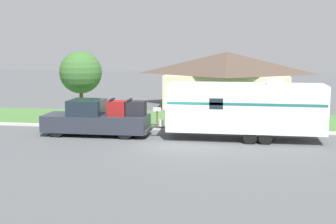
{
  "coord_description": "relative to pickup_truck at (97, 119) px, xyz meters",
  "views": [
    {
      "loc": [
        3.22,
        -23.21,
        5.14
      ],
      "look_at": [
        -0.62,
        1.52,
        1.4
      ],
      "focal_mm": 50.0,
      "sensor_mm": 36.0,
      "label": 1
    }
  ],
  "objects": [
    {
      "name": "tree_in_yard",
      "position": [
        -2.59,
        4.79,
        2.26
      ],
      "size": [
        2.79,
        2.79,
        4.58
      ],
      "color": "brown",
      "rests_on": "ground_plane"
    },
    {
      "name": "pickup_truck",
      "position": [
        0.0,
        0.0,
        0.0
      ],
      "size": [
        5.93,
        2.05,
        2.07
      ],
      "color": "black",
      "rests_on": "ground_plane"
    },
    {
      "name": "curb_strip",
      "position": [
        4.6,
        2.23,
        -0.84
      ],
      "size": [
        80.0,
        0.3,
        0.14
      ],
      "color": "beige",
      "rests_on": "ground_plane"
    },
    {
      "name": "travel_trailer",
      "position": [
        8.11,
        -0.0,
        0.82
      ],
      "size": [
        9.1,
        2.31,
        3.26
      ],
      "color": "black",
      "rests_on": "ground_plane"
    },
    {
      "name": "lawn_strip",
      "position": [
        4.6,
        5.88,
        -0.9
      ],
      "size": [
        80.0,
        7.0,
        0.03
      ],
      "color": "#477538",
      "rests_on": "ground_plane"
    },
    {
      "name": "house_across_street",
      "position": [
        6.72,
        13.52,
        1.36
      ],
      "size": [
        10.32,
        7.08,
        4.38
      ],
      "color": "beige",
      "rests_on": "ground_plane"
    },
    {
      "name": "ground_plane",
      "position": [
        4.6,
        -1.52,
        -0.91
      ],
      "size": [
        120.0,
        120.0,
        0.0
      ],
      "primitive_type": "plane",
      "color": "#515456"
    },
    {
      "name": "mailbox",
      "position": [
        2.86,
        2.87,
        0.03
      ],
      "size": [
        0.48,
        0.2,
        1.22
      ],
      "color": "brown",
      "rests_on": "ground_plane"
    }
  ]
}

